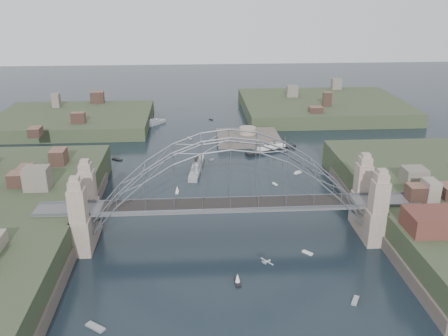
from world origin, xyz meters
The scene contains 22 objects.
ground centered at (0.00, 0.00, 0.00)m, with size 500.00×500.00×0.00m, color black.
bridge centered at (0.00, 0.00, 12.32)m, with size 84.00×13.80×24.60m.
headland_nw centered at (-55.00, 95.00, 0.50)m, with size 60.00×45.00×9.00m, color #303C24.
headland_ne centered at (50.00, 110.00, 0.75)m, with size 70.00×55.00×9.50m, color #303C24.
fort_island centered at (12.00, 70.00, -0.34)m, with size 22.00×16.00×9.40m.
naval_cruiser_near centered at (-6.78, 42.80, 0.95)m, with size 5.38×20.61×6.13m.
naval_cruiser_far centered at (-24.39, 93.17, 0.81)m, with size 11.33×13.34×5.21m.
ocean_liner centered at (18.83, 58.73, 0.74)m, with size 18.54×10.88×4.75m.
aeroplane centered at (5.25, -20.28, 6.10)m, with size 2.07×2.72×0.46m.
small_boat_a centered at (-12.34, 25.99, 0.89)m, with size 1.11×2.30×2.38m.
small_boat_b centered at (15.36, 29.81, 0.15)m, with size 1.34×2.00×0.45m.
small_boat_c centered at (0.23, -17.70, 0.73)m, with size 1.14×3.19×2.38m.
small_boat_d centered at (23.72, 37.94, 0.28)m, with size 2.55×2.04×1.43m.
small_boat_e centered at (-32.54, 53.65, 0.15)m, with size 3.70×3.13×0.45m.
small_boat_f centered at (-1.72, 51.34, 0.15)m, with size 1.68×1.30×0.45m.
small_boat_g centered at (20.97, -24.84, 0.15)m, with size 2.19×2.93×0.45m.
small_boat_h centered at (-9.03, 74.47, 0.29)m, with size 2.24×1.83×1.43m.
small_boat_i centered at (33.61, 17.98, 0.15)m, with size 2.73×1.49×0.45m.
small_boat_j centered at (-24.65, -29.06, 0.15)m, with size 3.68×3.16×0.45m.
small_boat_k centered at (-0.01, 100.68, 0.15)m, with size 1.75×1.69×0.45m.
small_boat_l centered at (-45.37, 28.35, 0.28)m, with size 2.54×2.06×1.43m.
small_boat_m centered at (16.12, -7.92, 0.15)m, with size 2.19×2.25×0.45m.
Camera 1 is at (-7.57, -95.93, 53.86)m, focal length 38.72 mm.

